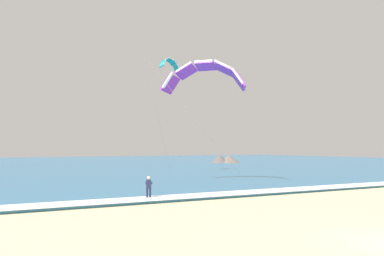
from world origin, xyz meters
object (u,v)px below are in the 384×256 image
kitesurfer (149,187)px  kite_primary (204,74)px  surfboard (149,201)px  kite_distant (169,63)px

kitesurfer → kite_primary: kite_primary is taller
kite_primary → surfboard: bearing=-138.4°
kite_primary → kite_distant: size_ratio=3.11×
kitesurfer → kite_distant: bearing=61.4°
surfboard → kite_distant: 31.44m
kitesurfer → kite_distant: kite_distant is taller
kitesurfer → surfboard: bearing=-116.7°
surfboard → kite_primary: bearing=41.6°
surfboard → kite_distant: (13.23, 24.28, 14.97)m
surfboard → kitesurfer: kitesurfer is taller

